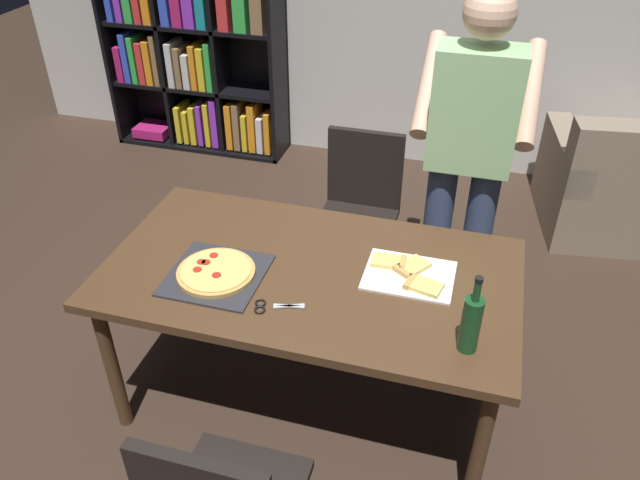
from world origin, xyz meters
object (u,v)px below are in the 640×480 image
Objects in this scene: wine_bottle at (471,323)px; dining_table at (310,283)px; chair_far_side at (360,203)px; kitchen_scissors at (270,306)px; bookshelf at (192,24)px; person_serving_pizza at (469,154)px; pepperoni_pizza_on_tray at (216,273)px.

dining_table is at bearing 156.98° from wine_bottle.
kitchen_scissors is at bearing -93.63° from chair_far_side.
bookshelf is at bearing 120.63° from kitchen_scissors.
person_serving_pizza reaches higher than dining_table.
chair_far_side is 0.51× the size of person_serving_pizza.
person_serving_pizza is (2.19, -1.64, 0.02)m from bookshelf.
kitchen_scissors is (1.56, -2.64, -0.23)m from bookshelf.
kitchen_scissors is (-0.74, 0.01, -0.11)m from wine_bottle.
bookshelf is 9.82× the size of kitchen_scissors.
bookshelf is at bearing 139.18° from chair_far_side.
dining_table is 2.90m from bookshelf.
chair_far_side is 2.38× the size of pepperoni_pizza_on_tray.
bookshelf reaches higher than dining_table.
person_serving_pizza is 8.81× the size of kitchen_scissors.
wine_bottle is (2.30, -2.65, -0.11)m from bookshelf.
chair_far_side is 0.46× the size of bookshelf.
bookshelf is 6.17× the size of wine_bottle.
wine_bottle is at bearing -83.74° from person_serving_pizza.
pepperoni_pizza_on_tray is at bearing 172.27° from wine_bottle.
chair_far_side is 2.21m from bookshelf.
pepperoni_pizza_on_tray is at bearing 156.07° from kitchen_scissors.
wine_bottle is at bearing -7.73° from pepperoni_pizza_on_tray.
person_serving_pizza is at bearing 96.26° from wine_bottle.
chair_far_side is (0.00, 0.95, -0.17)m from dining_table.
dining_table is at bearing -126.74° from person_serving_pizza.
person_serving_pizza is (0.55, 0.73, 0.32)m from dining_table.
bookshelf is at bearing 130.93° from wine_bottle.
bookshelf reaches higher than kitchen_scissors.
dining_table is 0.97m from person_serving_pizza.
pepperoni_pizza_on_tray is (-0.90, -0.88, -0.23)m from person_serving_pizza.
bookshelf is (-1.64, 2.37, 0.30)m from dining_table.
dining_table is 0.39m from pepperoni_pizza_on_tray.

